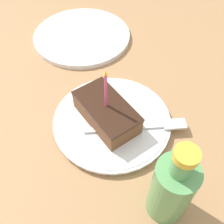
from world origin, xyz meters
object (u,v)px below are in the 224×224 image
(fork, at_px, (143,126))
(cake_slice, at_px, (106,112))
(plate, at_px, (112,121))
(side_plate, at_px, (82,36))
(bottle, at_px, (173,188))

(fork, bearing_deg, cake_slice, 128.56)
(plate, height_order, fork, fork)
(fork, distance_m, side_plate, 0.34)
(fork, relative_size, bottle, 1.05)
(bottle, bearing_deg, plate, 82.43)
(plate, xyz_separation_m, bottle, (-0.02, -0.19, 0.06))
(bottle, bearing_deg, cake_slice, 85.35)
(cake_slice, distance_m, fork, 0.08)
(plate, relative_size, cake_slice, 1.73)
(cake_slice, xyz_separation_m, fork, (0.05, -0.06, -0.02))
(fork, relative_size, side_plate, 0.70)
(bottle, relative_size, side_plate, 0.67)
(plate, distance_m, bottle, 0.20)
(plate, distance_m, fork, 0.06)
(plate, height_order, cake_slice, cake_slice)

